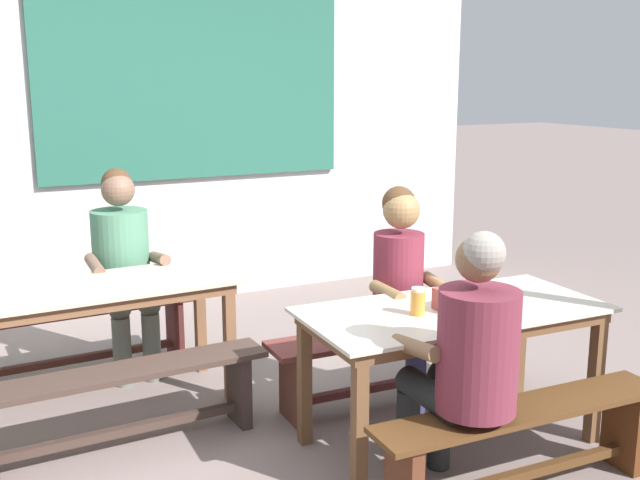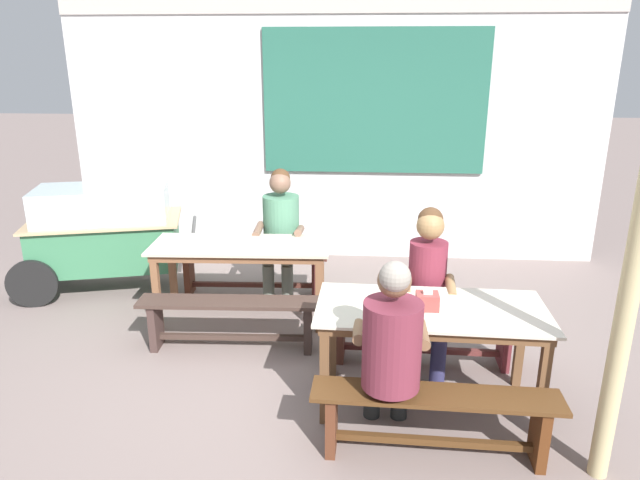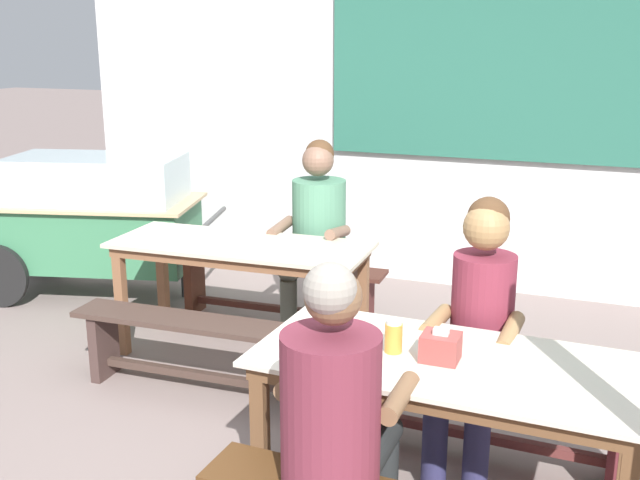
{
  "view_description": "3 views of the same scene",
  "coord_description": "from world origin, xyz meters",
  "px_view_note": "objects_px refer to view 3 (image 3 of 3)",
  "views": [
    {
      "loc": [
        -1.39,
        -3.17,
        1.85
      ],
      "look_at": [
        0.43,
        0.49,
        0.95
      ],
      "focal_mm": 42.44,
      "sensor_mm": 36.0,
      "label": 1
    },
    {
      "loc": [
        0.32,
        -3.72,
        2.29
      ],
      "look_at": [
        -0.0,
        0.64,
        0.88
      ],
      "focal_mm": 31.88,
      "sensor_mm": 36.0,
      "label": 2
    },
    {
      "loc": [
        1.32,
        -2.97,
        1.94
      ],
      "look_at": [
        -0.1,
        0.65,
        0.88
      ],
      "focal_mm": 42.57,
      "sensor_mm": 36.0,
      "label": 3
    }
  ],
  "objects_px": {
    "person_right_near_table": "(477,323)",
    "tissue_box": "(441,347)",
    "person_center_facing": "(316,226)",
    "person_near_front": "(337,408)",
    "bench_near_back": "(474,397)",
    "condiment_jar": "(394,336)",
    "dining_table_far": "(241,256)",
    "bench_far_back": "(277,284)",
    "food_cart": "(97,215)",
    "dining_table_near": "(448,377)",
    "bench_far_front": "(200,344)"
  },
  "relations": [
    {
      "from": "bench_far_front",
      "to": "food_cart",
      "type": "relative_size",
      "value": 0.78
    },
    {
      "from": "dining_table_near",
      "to": "bench_far_back",
      "type": "xyz_separation_m",
      "value": [
        -1.55,
        1.78,
        -0.36
      ]
    },
    {
      "from": "dining_table_near",
      "to": "bench_far_front",
      "type": "xyz_separation_m",
      "value": [
        -1.51,
        0.66,
        -0.35
      ]
    },
    {
      "from": "bench_near_back",
      "to": "tissue_box",
      "type": "height_order",
      "value": "tissue_box"
    },
    {
      "from": "dining_table_far",
      "to": "bench_far_back",
      "type": "distance_m",
      "value": 0.67
    },
    {
      "from": "person_center_facing",
      "to": "person_right_near_table",
      "type": "distance_m",
      "value": 1.8
    },
    {
      "from": "person_near_front",
      "to": "condiment_jar",
      "type": "height_order",
      "value": "person_near_front"
    },
    {
      "from": "bench_far_back",
      "to": "person_near_front",
      "type": "height_order",
      "value": "person_near_front"
    },
    {
      "from": "dining_table_far",
      "to": "dining_table_near",
      "type": "bearing_deg",
      "value": -38.63
    },
    {
      "from": "dining_table_far",
      "to": "dining_table_near",
      "type": "xyz_separation_m",
      "value": [
        1.53,
        -1.22,
        0.0
      ]
    },
    {
      "from": "dining_table_far",
      "to": "tissue_box",
      "type": "relative_size",
      "value": 10.98
    },
    {
      "from": "food_cart",
      "to": "person_near_front",
      "type": "distance_m",
      "value": 3.64
    },
    {
      "from": "bench_far_back",
      "to": "person_near_front",
      "type": "relative_size",
      "value": 1.23
    },
    {
      "from": "dining_table_far",
      "to": "tissue_box",
      "type": "bearing_deg",
      "value": -39.73
    },
    {
      "from": "person_near_front",
      "to": "tissue_box",
      "type": "bearing_deg",
      "value": 61.23
    },
    {
      "from": "bench_far_back",
      "to": "bench_far_front",
      "type": "bearing_deg",
      "value": -87.74
    },
    {
      "from": "food_cart",
      "to": "bench_near_back",
      "type": "bearing_deg",
      "value": -22.78
    },
    {
      "from": "person_near_front",
      "to": "food_cart",
      "type": "bearing_deg",
      "value": 139.93
    },
    {
      "from": "dining_table_far",
      "to": "bench_far_front",
      "type": "distance_m",
      "value": 0.66
    },
    {
      "from": "tissue_box",
      "to": "person_right_near_table",
      "type": "bearing_deg",
      "value": 83.39
    },
    {
      "from": "person_right_near_table",
      "to": "condiment_jar",
      "type": "relative_size",
      "value": 9.29
    },
    {
      "from": "bench_far_back",
      "to": "food_cart",
      "type": "relative_size",
      "value": 0.8
    },
    {
      "from": "person_center_facing",
      "to": "person_near_front",
      "type": "relative_size",
      "value": 1.04
    },
    {
      "from": "person_right_near_table",
      "to": "tissue_box",
      "type": "bearing_deg",
      "value": -96.61
    },
    {
      "from": "person_right_near_table",
      "to": "condiment_jar",
      "type": "bearing_deg",
      "value": -116.84
    },
    {
      "from": "food_cart",
      "to": "person_near_front",
      "type": "relative_size",
      "value": 1.54
    },
    {
      "from": "condiment_jar",
      "to": "person_center_facing",
      "type": "bearing_deg",
      "value": 120.21
    },
    {
      "from": "dining_table_far",
      "to": "person_near_front",
      "type": "bearing_deg",
      "value": -53.88
    },
    {
      "from": "person_right_near_table",
      "to": "tissue_box",
      "type": "distance_m",
      "value": 0.51
    },
    {
      "from": "tissue_box",
      "to": "condiment_jar",
      "type": "bearing_deg",
      "value": 177.11
    },
    {
      "from": "bench_far_back",
      "to": "tissue_box",
      "type": "distance_m",
      "value": 2.41
    },
    {
      "from": "dining_table_far",
      "to": "person_near_front",
      "type": "height_order",
      "value": "person_near_front"
    },
    {
      "from": "food_cart",
      "to": "tissue_box",
      "type": "bearing_deg",
      "value": -31.77
    },
    {
      "from": "tissue_box",
      "to": "condiment_jar",
      "type": "height_order",
      "value": "condiment_jar"
    },
    {
      "from": "bench_far_front",
      "to": "person_right_near_table",
      "type": "bearing_deg",
      "value": -6.85
    },
    {
      "from": "bench_near_back",
      "to": "person_right_near_table",
      "type": "height_order",
      "value": "person_right_near_table"
    },
    {
      "from": "food_cart",
      "to": "person_right_near_table",
      "type": "xyz_separation_m",
      "value": [
        3.1,
        -1.38,
        0.08
      ]
    },
    {
      "from": "bench_far_back",
      "to": "person_right_near_table",
      "type": "distance_m",
      "value": 2.09
    },
    {
      "from": "bench_far_front",
      "to": "person_center_facing",
      "type": "relative_size",
      "value": 1.17
    },
    {
      "from": "food_cart",
      "to": "person_near_front",
      "type": "xyz_separation_m",
      "value": [
        2.79,
        -2.34,
        0.07
      ]
    },
    {
      "from": "dining_table_near",
      "to": "dining_table_far",
      "type": "bearing_deg",
      "value": 141.37
    },
    {
      "from": "food_cart",
      "to": "condiment_jar",
      "type": "xyz_separation_m",
      "value": [
        2.85,
        -1.87,
        0.17
      ]
    },
    {
      "from": "dining_table_far",
      "to": "bench_far_back",
      "type": "height_order",
      "value": "dining_table_far"
    },
    {
      "from": "dining_table_near",
      "to": "person_right_near_table",
      "type": "height_order",
      "value": "person_right_near_table"
    },
    {
      "from": "dining_table_far",
      "to": "dining_table_near",
      "type": "height_order",
      "value": "same"
    },
    {
      "from": "person_center_facing",
      "to": "person_near_front",
      "type": "xyz_separation_m",
      "value": [
        0.96,
        -2.23,
        -0.03
      ]
    },
    {
      "from": "dining_table_near",
      "to": "bench_near_back",
      "type": "xyz_separation_m",
      "value": [
        0.02,
        0.56,
        -0.35
      ]
    },
    {
      "from": "dining_table_far",
      "to": "condiment_jar",
      "type": "height_order",
      "value": "condiment_jar"
    },
    {
      "from": "dining_table_near",
      "to": "bench_far_back",
      "type": "height_order",
      "value": "dining_table_near"
    },
    {
      "from": "bench_near_back",
      "to": "person_center_facing",
      "type": "bearing_deg",
      "value": 136.87
    }
  ]
}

